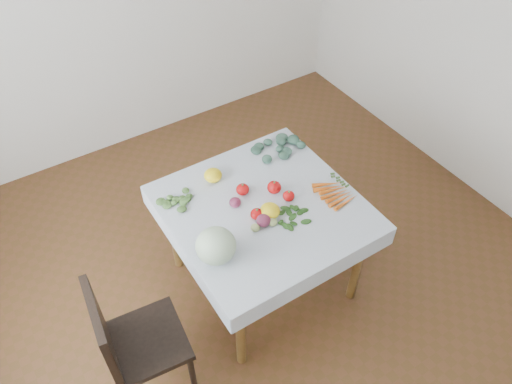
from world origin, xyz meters
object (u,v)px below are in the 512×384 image
chair (128,341)px  cabbage (216,246)px  table (263,218)px  heirloom_back (213,175)px  carrot_bunch (335,194)px

chair → cabbage: cabbage is taller
table → cabbage: (-0.43, -0.19, 0.20)m
chair → heirloom_back: 1.11m
cabbage → carrot_bunch: (0.85, 0.03, -0.09)m
table → cabbage: bearing=-156.6°
chair → heirloom_back: (0.88, 0.62, 0.27)m
cabbage → heirloom_back: 0.62m
chair → heirloom_back: bearing=35.4°
table → carrot_bunch: bearing=-20.6°
cabbage → carrot_bunch: size_ratio=0.85×
chair → cabbage: 0.68m
table → cabbage: cabbage is taller
chair → table: bearing=14.1°
table → heirloom_back: (-0.14, 0.37, 0.14)m
cabbage → heirloom_back: size_ratio=1.94×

